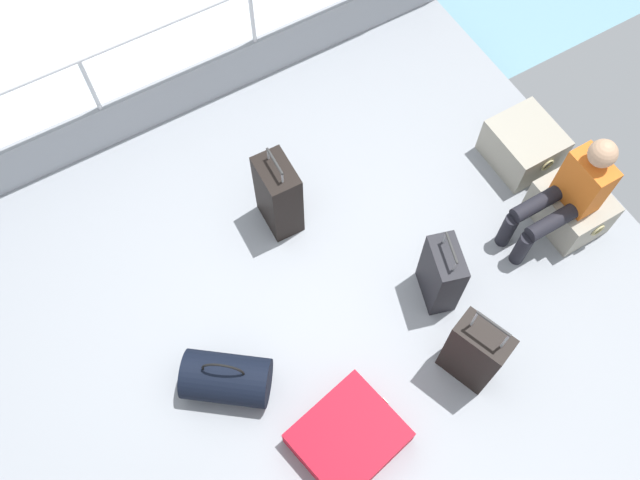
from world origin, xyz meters
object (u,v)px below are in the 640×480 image
cargo_crate_1 (571,207)px  suitcase_3 (348,438)px  duffel_bag (226,378)px  suitcase_2 (441,274)px  cargo_crate_0 (523,145)px  passenger_seated (568,193)px  suitcase_1 (278,195)px  suitcase_0 (474,353)px

cargo_crate_1 → suitcase_3: bearing=-75.8°
duffel_bag → suitcase_2: bearing=85.0°
cargo_crate_0 → cargo_crate_1: (0.65, -0.04, -0.00)m
passenger_seated → suitcase_1: (-1.15, -1.77, -0.19)m
cargo_crate_1 → duffel_bag: 2.93m
cargo_crate_0 → passenger_seated: 0.78m
suitcase_1 → suitcase_3: size_ratio=1.08×
duffel_bag → passenger_seated: bearing=86.9°
cargo_crate_1 → suitcase_1: size_ratio=0.70×
suitcase_3 → suitcase_2: bearing=118.0°
suitcase_0 → suitcase_3: suitcase_0 is taller
suitcase_1 → suitcase_2: bearing=31.5°
suitcase_2 → suitcase_3: bearing=-62.0°
cargo_crate_0 → suitcase_0: suitcase_0 is taller
suitcase_0 → duffel_bag: (-0.75, -1.52, -0.19)m
cargo_crate_0 → suitcase_1: suitcase_1 is taller
suitcase_3 → suitcase_0: bearing=90.5°
suitcase_1 → cargo_crate_0: bearing=75.8°
cargo_crate_0 → duffel_bag: duffel_bag is taller
passenger_seated → suitcase_2: size_ratio=1.40×
cargo_crate_0 → suitcase_3: cargo_crate_0 is taller
cargo_crate_1 → suitcase_1: suitcase_1 is taller
suitcase_0 → suitcase_1: suitcase_0 is taller
suitcase_2 → passenger_seated: bearing=89.8°
cargo_crate_0 → suitcase_0: (1.24, -1.45, 0.18)m
suitcase_2 → suitcase_0: bearing=-14.8°
cargo_crate_0 → passenger_seated: (0.65, -0.22, 0.37)m
suitcase_3 → duffel_bag: (-0.76, -0.52, 0.07)m
passenger_seated → suitcase_3: bearing=-74.7°
suitcase_0 → suitcase_3: bearing=-89.5°
suitcase_3 → duffel_bag: duffel_bag is taller
suitcase_2 → duffel_bag: bearing=-95.0°
passenger_seated → suitcase_3: 2.34m
passenger_seated → suitcase_1: 2.12m
cargo_crate_1 → suitcase_1: 2.27m
suitcase_3 → cargo_crate_1: bearing=104.2°
cargo_crate_0 → suitcase_2: suitcase_2 is taller
cargo_crate_0 → suitcase_3: 2.74m
suitcase_1 → suitcase_3: (1.76, -0.45, -0.25)m
cargo_crate_0 → passenger_seated: size_ratio=0.54×
cargo_crate_1 → passenger_seated: passenger_seated is taller
cargo_crate_0 → duffel_bag: 3.00m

